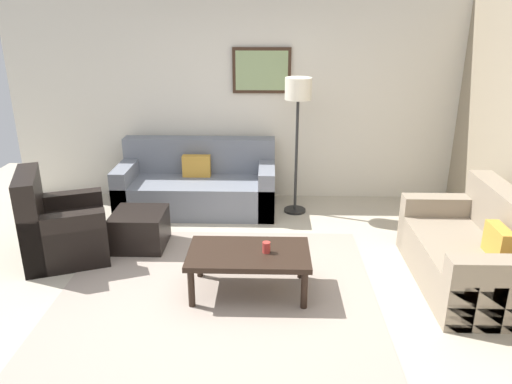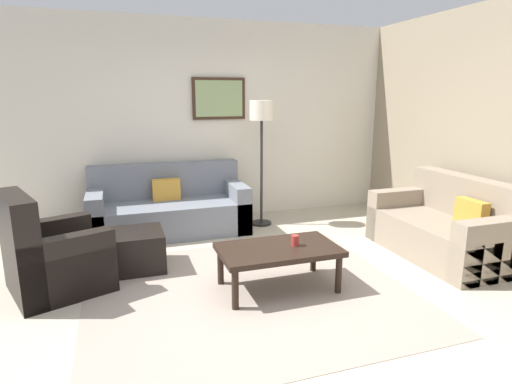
# 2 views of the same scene
# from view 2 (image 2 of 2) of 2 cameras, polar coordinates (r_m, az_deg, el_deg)

# --- Properties ---
(ground_plane) EXTENTS (8.00, 8.00, 0.00)m
(ground_plane) POSITION_cam_2_polar(r_m,az_deg,el_deg) (3.99, -1.01, -13.45)
(ground_plane) COLOR #B2A893
(rear_partition) EXTENTS (6.00, 0.12, 2.80)m
(rear_partition) POSITION_cam_2_polar(r_m,az_deg,el_deg) (6.12, -8.48, 9.31)
(rear_partition) COLOR silver
(rear_partition) RESTS_ON ground_plane
(area_rug) EXTENTS (2.89, 2.55, 0.01)m
(area_rug) POSITION_cam_2_polar(r_m,az_deg,el_deg) (3.99, -1.01, -13.40)
(area_rug) COLOR gray
(area_rug) RESTS_ON ground_plane
(couch_main) EXTENTS (2.00, 0.91, 0.88)m
(couch_main) POSITION_cam_2_polar(r_m,az_deg,el_deg) (5.73, -11.75, -2.26)
(couch_main) COLOR slate
(couch_main) RESTS_ON ground_plane
(couch_loveseat) EXTENTS (0.91, 1.60, 0.88)m
(couch_loveseat) POSITION_cam_2_polar(r_m,az_deg,el_deg) (5.25, 24.61, -4.59)
(couch_loveseat) COLOR gray
(couch_loveseat) RESTS_ON ground_plane
(armchair_leather) EXTENTS (1.03, 1.03, 0.95)m
(armchair_leather) POSITION_cam_2_polar(r_m,az_deg,el_deg) (4.34, -26.13, -8.22)
(armchair_leather) COLOR black
(armchair_leather) RESTS_ON ground_plane
(ottoman) EXTENTS (0.56, 0.56, 0.40)m
(ottoman) POSITION_cam_2_polar(r_m,az_deg,el_deg) (4.60, -15.91, -7.56)
(ottoman) COLOR black
(ottoman) RESTS_ON ground_plane
(coffee_table) EXTENTS (1.10, 0.64, 0.41)m
(coffee_table) POSITION_cam_2_polar(r_m,az_deg,el_deg) (3.94, 3.06, -8.15)
(coffee_table) COLOR black
(coffee_table) RESTS_ON ground_plane
(cup) EXTENTS (0.07, 0.07, 0.10)m
(cup) POSITION_cam_2_polar(r_m,az_deg,el_deg) (3.95, 5.29, -6.55)
(cup) COLOR #B2332D
(cup) RESTS_ON coffee_table
(lamp_standing) EXTENTS (0.32, 0.32, 1.71)m
(lamp_standing) POSITION_cam_2_polar(r_m,az_deg,el_deg) (5.70, 0.76, 9.28)
(lamp_standing) COLOR black
(lamp_standing) RESTS_ON ground_plane
(framed_artwork) EXTENTS (0.75, 0.04, 0.58)m
(framed_artwork) POSITION_cam_2_polar(r_m,az_deg,el_deg) (6.09, -5.03, 12.49)
(framed_artwork) COLOR #382316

